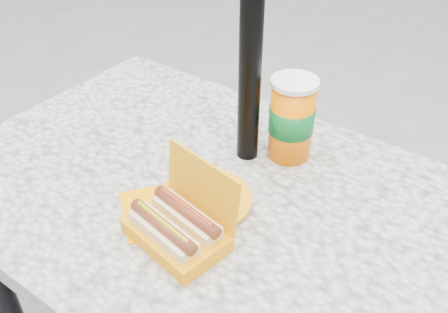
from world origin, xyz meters
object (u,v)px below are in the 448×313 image
Objects in this scene: soda_cup at (291,119)px; hotdog_box at (178,227)px; fries_plate at (201,199)px; umbrella_pole at (252,12)px.

hotdog_box is at bearing -94.85° from soda_cup.
soda_cup reaches higher than hotdog_box.
hotdog_box is 0.38m from soda_cup.
hotdog_box is 0.75× the size of fries_plate.
fries_plate is at bearing -85.20° from umbrella_pole.
hotdog_box is at bearing -73.98° from fries_plate.
fries_plate is 0.28m from soda_cup.
hotdog_box is at bearing -81.12° from umbrella_pole.
fries_plate is at bearing 115.97° from hotdog_box.
umbrella_pole is at bearing 108.83° from hotdog_box.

